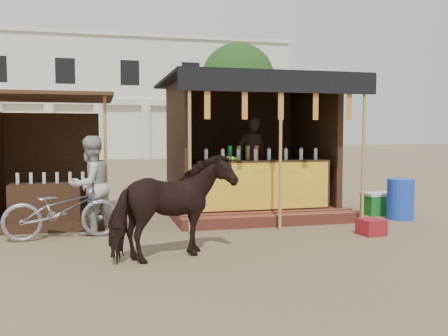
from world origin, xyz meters
TOP-DOWN VIEW (x-y plane):
  - ground at (0.00, 0.00)m, footprint 120.00×120.00m
  - main_stall at (1.01, 3.36)m, footprint 3.60×3.61m
  - secondary_stall at (-3.17, 3.24)m, footprint 2.40×2.40m
  - cow at (-1.12, -0.06)m, footprint 1.84×1.34m
  - motorbike at (-2.65, 1.69)m, footprint 1.87×0.84m
  - bystander at (-2.21, 2.00)m, footprint 1.01×1.00m
  - blue_barrel at (3.69, 2.00)m, footprint 0.68×0.68m
  - red_crate at (2.31, 0.74)m, footprint 0.41×0.42m
  - cooler at (3.58, 2.60)m, footprint 0.66×0.48m
  - background_building at (-2.00, 29.94)m, footprint 26.00×7.45m
  - tree at (5.81, 22.14)m, footprint 4.50×4.40m

SIDE VIEW (x-z plane):
  - ground at x=0.00m, z-range 0.00..0.00m
  - red_crate at x=2.31m, z-range 0.00..0.27m
  - cooler at x=3.58m, z-range 0.00..0.46m
  - blue_barrel at x=3.69m, z-range 0.00..0.79m
  - motorbike at x=-2.65m, z-range 0.00..0.95m
  - cow at x=-1.12m, z-range 0.00..1.42m
  - bystander at x=-2.21m, z-range 0.00..1.65m
  - secondary_stall at x=-3.17m, z-range -0.34..2.04m
  - main_stall at x=1.01m, z-range -0.36..2.42m
  - background_building at x=-2.00m, z-range -0.11..8.07m
  - tree at x=5.81m, z-range 1.13..8.13m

